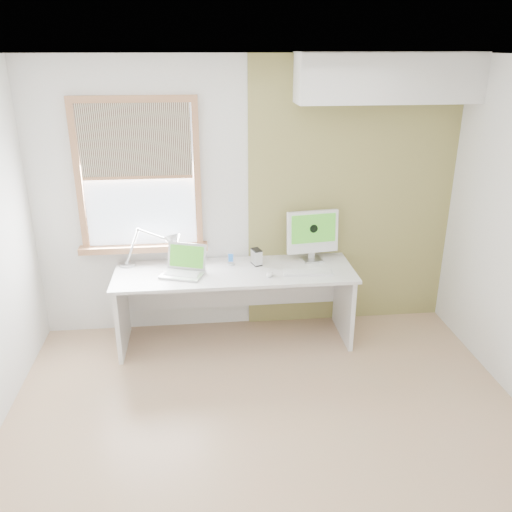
{
  "coord_description": "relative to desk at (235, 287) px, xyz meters",
  "views": [
    {
      "loc": [
        -0.44,
        -3.1,
        2.65
      ],
      "look_at": [
        0.0,
        1.05,
        1.0
      ],
      "focal_mm": 37.32,
      "sensor_mm": 36.0,
      "label": 1
    }
  ],
  "objects": [
    {
      "name": "mouse",
      "position": [
        0.3,
        -0.22,
        0.21
      ],
      "size": [
        0.1,
        0.12,
        0.03
      ],
      "primitive_type": "ellipsoid",
      "rotation": [
        0.0,
        0.0,
        -0.38
      ],
      "color": "white",
      "rests_on": "desk"
    },
    {
      "name": "soffit",
      "position": [
        1.36,
        0.13,
        1.87
      ],
      "size": [
        1.6,
        0.4,
        0.42
      ],
      "primitive_type": "cube",
      "color": "white",
      "rests_on": "room"
    },
    {
      "name": "desk_lamp",
      "position": [
        -0.64,
        0.16,
        0.39
      ],
      "size": [
        0.64,
        0.26,
        0.37
      ],
      "color": "silver",
      "rests_on": "desk"
    },
    {
      "name": "desk",
      "position": [
        0.0,
        0.0,
        0.0
      ],
      "size": [
        2.2,
        0.7,
        0.73
      ],
      "color": "silver",
      "rests_on": "room"
    },
    {
      "name": "keyboard",
      "position": [
        0.66,
        -0.19,
        0.2
      ],
      "size": [
        0.45,
        0.16,
        0.02
      ],
      "color": "white",
      "rests_on": "desk"
    },
    {
      "name": "room",
      "position": [
        0.16,
        -1.44,
        0.77
      ],
      "size": [
        4.04,
        3.54,
        2.64
      ],
      "color": "tan",
      "rests_on": "ground"
    },
    {
      "name": "external_drive",
      "position": [
        0.22,
        0.07,
        0.27
      ],
      "size": [
        0.1,
        0.13,
        0.15
      ],
      "color": "silver",
      "rests_on": "desk"
    },
    {
      "name": "imac",
      "position": [
        0.76,
        0.14,
        0.47
      ],
      "size": [
        0.5,
        0.19,
        0.49
      ],
      "color": "silver",
      "rests_on": "desk"
    },
    {
      "name": "window",
      "position": [
        -0.84,
        0.27,
        1.01
      ],
      "size": [
        1.2,
        0.14,
        1.42
      ],
      "color": "#98633F",
      "rests_on": "room"
    },
    {
      "name": "phone_dock",
      "position": [
        -0.03,
        0.09,
        0.23
      ],
      "size": [
        0.07,
        0.07,
        0.13
      ],
      "color": "silver",
      "rests_on": "desk"
    },
    {
      "name": "accent_wall",
      "position": [
        1.16,
        0.3,
        0.77
      ],
      "size": [
        2.0,
        0.02,
        2.6
      ],
      "primitive_type": "cube",
      "color": "olive",
      "rests_on": "room"
    },
    {
      "name": "laptop",
      "position": [
        -0.46,
        -0.07,
        0.26
      ],
      "size": [
        0.44,
        0.4,
        0.26
      ],
      "color": "silver",
      "rests_on": "desk"
    }
  ]
}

